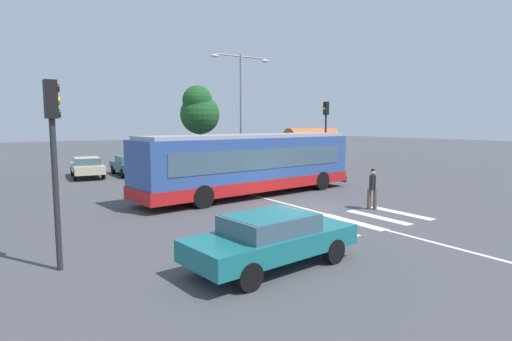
{
  "coord_description": "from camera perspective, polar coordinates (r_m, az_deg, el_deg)",
  "views": [
    {
      "loc": [
        -11.11,
        -13.37,
        3.58
      ],
      "look_at": [
        -0.02,
        3.23,
        1.3
      ],
      "focal_mm": 28.78,
      "sensor_mm": 36.0,
      "label": 1
    }
  ],
  "objects": [
    {
      "name": "pedestrian_crossing_street",
      "position": [
        17.82,
        15.88,
        -2.16
      ],
      "size": [
        0.47,
        0.45,
        1.72
      ],
      "color": "brown",
      "rests_on": "ground_plane"
    },
    {
      "name": "parked_car_red",
      "position": [
        34.97,
        -0.64,
        1.89
      ],
      "size": [
        2.34,
        4.69,
        1.35
      ],
      "color": "black",
      "rests_on": "ground_plane"
    },
    {
      "name": "lane_center_line",
      "position": [
        19.35,
        2.31,
        -4.14
      ],
      "size": [
        0.16,
        24.0,
        0.01
      ],
      "primitive_type": "cube",
      "color": "silver",
      "rests_on": "ground_plane"
    },
    {
      "name": "traffic_light_near_corner",
      "position": [
        10.9,
        -26.33,
        3.29
      ],
      "size": [
        0.33,
        0.32,
        4.6
      ],
      "color": "#28282B",
      "rests_on": "ground_plane"
    },
    {
      "name": "bus_stop_shelter",
      "position": [
        33.12,
        7.69,
        4.44
      ],
      "size": [
        4.7,
        1.54,
        3.25
      ],
      "color": "#28282B",
      "rests_on": "ground_plane"
    },
    {
      "name": "parked_car_champagne",
      "position": [
        29.67,
        -22.43,
        0.57
      ],
      "size": [
        2.3,
        4.67,
        1.35
      ],
      "color": "black",
      "rests_on": "ground_plane"
    },
    {
      "name": "background_tree_right",
      "position": [
        35.95,
        -7.92,
        8.25
      ],
      "size": [
        3.4,
        3.4,
        6.84
      ],
      "color": "brown",
      "rests_on": "ground_plane"
    },
    {
      "name": "parked_car_blue",
      "position": [
        33.4,
        -4.02,
        1.66
      ],
      "size": [
        2.23,
        4.65,
        1.35
      ],
      "color": "black",
      "rests_on": "ground_plane"
    },
    {
      "name": "crosswalk_painted_stripes",
      "position": [
        15.55,
        13.29,
        -6.96
      ],
      "size": [
        5.95,
        2.92,
        0.01
      ],
      "color": "silver",
      "rests_on": "ground_plane"
    },
    {
      "name": "parked_car_black",
      "position": [
        31.75,
        -8.01,
        1.36
      ],
      "size": [
        2.0,
        4.56,
        1.35
      ],
      "color": "black",
      "rests_on": "ground_plane"
    },
    {
      "name": "parked_car_teal",
      "position": [
        29.98,
        -17.12,
        0.84
      ],
      "size": [
        2.01,
        4.57,
        1.35
      ],
      "color": "black",
      "rests_on": "ground_plane"
    },
    {
      "name": "twin_arm_street_lamp",
      "position": [
        27.56,
        -2.06,
        9.58
      ],
      "size": [
        4.45,
        0.32,
        8.11
      ],
      "color": "#939399",
      "rests_on": "ground_plane"
    },
    {
      "name": "city_transit_bus",
      "position": [
        20.47,
        -0.78,
        0.93
      ],
      "size": [
        12.36,
        3.9,
        3.06
      ],
      "color": "black",
      "rests_on": "ground_plane"
    },
    {
      "name": "traffic_light_far_corner",
      "position": [
        29.15,
        9.67,
        6.06
      ],
      "size": [
        0.33,
        0.32,
        5.1
      ],
      "color": "#28282B",
      "rests_on": "ground_plane"
    },
    {
      "name": "ground_plane",
      "position": [
        17.75,
        5.87,
        -5.16
      ],
      "size": [
        160.0,
        160.0,
        0.0
      ],
      "primitive_type": "plane",
      "color": "#47474C"
    },
    {
      "name": "parked_car_charcoal",
      "position": [
        30.9,
        -12.7,
        1.13
      ],
      "size": [
        2.11,
        4.61,
        1.35
      ],
      "color": "black",
      "rests_on": "ground_plane"
    },
    {
      "name": "foreground_sedan",
      "position": [
        10.37,
        2.14,
        -9.22
      ],
      "size": [
        4.66,
        2.26,
        1.35
      ],
      "color": "black",
      "rests_on": "ground_plane"
    }
  ]
}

